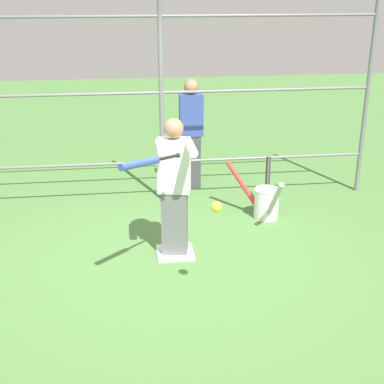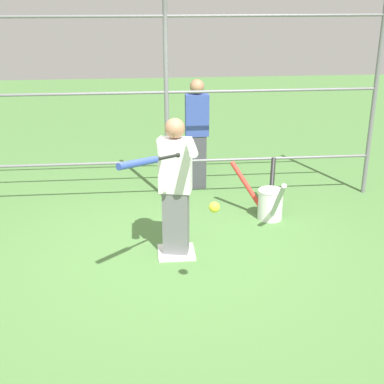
{
  "view_description": "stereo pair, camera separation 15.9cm",
  "coord_description": "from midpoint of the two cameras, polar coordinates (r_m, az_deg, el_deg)",
  "views": [
    {
      "loc": [
        0.5,
        5.21,
        2.75
      ],
      "look_at": [
        -0.13,
        0.41,
        0.87
      ],
      "focal_mm": 50.0,
      "sensor_mm": 36.0,
      "label": 1
    },
    {
      "loc": [
        0.34,
        5.23,
        2.75
      ],
      "look_at": [
        -0.13,
        0.41,
        0.87
      ],
      "focal_mm": 50.0,
      "sensor_mm": 36.0,
      "label": 2
    }
  ],
  "objects": [
    {
      "name": "bystander_behind_fence",
      "position": [
        7.57,
        1.14,
        6.33
      ],
      "size": [
        0.32,
        0.2,
        1.56
      ],
      "color": "#3F3F47",
      "rests_on": "ground"
    },
    {
      "name": "bat_bucket",
      "position": [
        6.77,
        8.93,
        -1.04
      ],
      "size": [
        0.65,
        1.18,
        0.69
      ],
      "color": "white",
      "rests_on": "ground"
    },
    {
      "name": "ground_plane",
      "position": [
        5.92,
        -0.91,
        -6.54
      ],
      "size": [
        24.0,
        24.0,
        0.0
      ],
      "primitive_type": "plane",
      "color": "#4C7A3D"
    },
    {
      "name": "home_plate",
      "position": [
        5.91,
        -0.91,
        -6.45
      ],
      "size": [
        0.4,
        0.4,
        0.02
      ],
      "color": "white",
      "rests_on": "ground"
    },
    {
      "name": "baseball_bat_swinging",
      "position": [
        4.7,
        -4.24,
        3.22
      ],
      "size": [
        0.59,
        0.61,
        0.14
      ],
      "color": "black"
    },
    {
      "name": "batter",
      "position": [
        5.57,
        -0.95,
        0.86
      ],
      "size": [
        0.38,
        0.57,
        1.51
      ],
      "color": "slate",
      "rests_on": "ground"
    },
    {
      "name": "softball_in_flight",
      "position": [
        4.62,
        3.38,
        -1.64
      ],
      "size": [
        0.1,
        0.1,
        0.1
      ],
      "color": "yellow"
    },
    {
      "name": "fence_backstop",
      "position": [
        6.95,
        -2.09,
        10.58
      ],
      "size": [
        5.62,
        0.06,
        2.95
      ],
      "color": "slate",
      "rests_on": "ground"
    }
  ]
}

